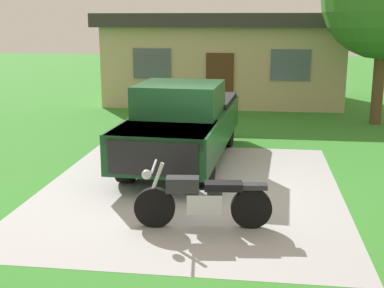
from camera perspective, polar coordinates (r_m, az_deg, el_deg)
name	(u,v)px	position (r m, az deg, el deg)	size (l,w,h in m)	color
ground_plane	(190,189)	(10.27, -0.18, -5.02)	(80.00, 80.00, 0.00)	#35812A
driveway_pad	(190,189)	(10.27, -0.18, -5.01)	(5.84, 7.12, 0.01)	#A8A8A8
motorcycle	(202,199)	(8.31, 1.09, -6.12)	(2.21, 0.70, 1.09)	black
pickup_truck	(184,121)	(12.12, -0.90, 2.52)	(2.31, 5.72, 1.90)	black
neighbor_house	(225,57)	(21.50, 3.64, 9.56)	(9.60, 5.60, 3.50)	tan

